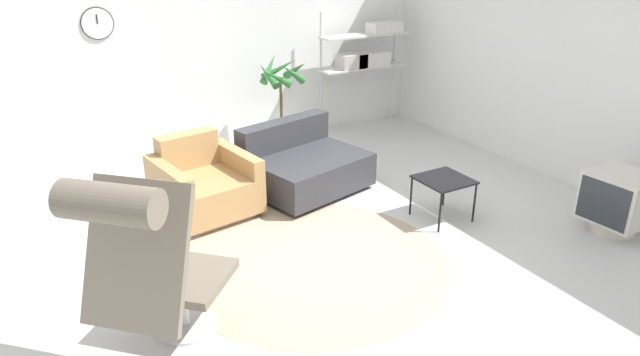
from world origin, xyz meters
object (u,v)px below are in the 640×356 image
at_px(lounge_chair, 146,251).
at_px(shelf_unit, 367,52).
at_px(armchair_red, 204,187).
at_px(crt_television, 618,200).
at_px(side_table, 444,182).
at_px(potted_plant, 281,102).
at_px(couch_low, 303,167).

bearing_deg(lounge_chair, shelf_unit, 85.16).
height_order(armchair_red, crt_television, armchair_red).
distance_m(lounge_chair, crt_television, 4.11).
distance_m(side_table, shelf_unit, 2.89).
relative_size(armchair_red, potted_plant, 0.79).
distance_m(lounge_chair, shelf_unit, 5.04).
xyz_separation_m(armchair_red, shelf_unit, (2.83, 1.41, 0.79)).
bearing_deg(potted_plant, couch_low, -105.69).
bearing_deg(side_table, shelf_unit, 71.00).
relative_size(lounge_chair, potted_plant, 1.11).
relative_size(side_table, shelf_unit, 0.28).
bearing_deg(couch_low, armchair_red, -11.95).
bearing_deg(lounge_chair, couch_low, 86.79).
bearing_deg(shelf_unit, potted_plant, -170.36).
relative_size(couch_low, potted_plant, 1.10).
bearing_deg(armchair_red, couch_low, 173.14).
xyz_separation_m(potted_plant, shelf_unit, (1.40, 0.24, 0.44)).
bearing_deg(lounge_chair, armchair_red, 106.97).
height_order(lounge_chair, crt_television, lounge_chair).
xyz_separation_m(lounge_chair, potted_plant, (2.40, 3.06, -0.17)).
bearing_deg(potted_plant, crt_television, -63.95).
relative_size(armchair_red, crt_television, 1.66).
height_order(armchair_red, couch_low, armchair_red).
distance_m(armchair_red, crt_television, 3.82).
bearing_deg(shelf_unit, side_table, -109.00).
xyz_separation_m(side_table, potted_plant, (-0.49, 2.42, 0.26)).
height_order(couch_low, crt_television, couch_low).
distance_m(couch_low, shelf_unit, 2.36).
height_order(side_table, potted_plant, potted_plant).
distance_m(couch_low, crt_television, 3.01).
relative_size(crt_television, shelf_unit, 0.36).
height_order(lounge_chair, side_table, lounge_chair).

